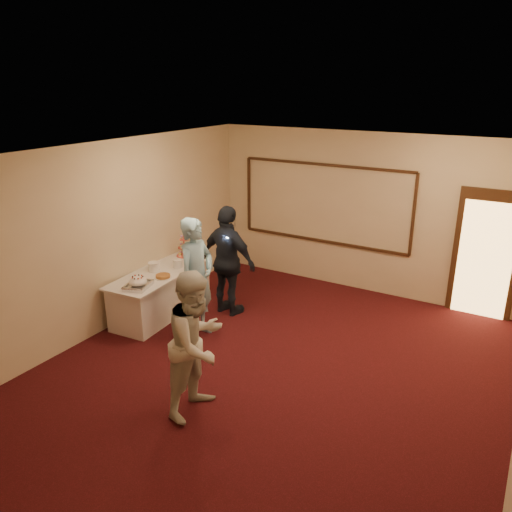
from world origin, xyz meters
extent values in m
plane|color=black|center=(0.00, 0.00, 0.00)|extent=(7.00, 7.00, 0.00)
cube|color=beige|center=(0.00, 3.50, 1.50)|extent=(6.00, 0.04, 3.00)
cube|color=beige|center=(0.00, -3.50, 1.50)|extent=(6.00, 0.04, 3.00)
cube|color=beige|center=(-3.00, 0.00, 1.50)|extent=(0.04, 7.00, 3.00)
cube|color=white|center=(0.00, 0.00, 3.00)|extent=(6.00, 7.00, 0.04)
cube|color=black|center=(-0.80, 3.47, 0.85)|extent=(3.40, 0.04, 0.05)
cube|color=black|center=(-0.80, 3.47, 2.35)|extent=(3.40, 0.04, 0.05)
cube|color=black|center=(-2.50, 3.47, 1.60)|extent=(0.05, 0.04, 1.50)
cube|color=black|center=(0.90, 3.47, 1.60)|extent=(0.05, 0.04, 1.50)
cube|color=black|center=(2.15, 3.46, 1.10)|extent=(1.05, 0.06, 2.20)
cube|color=#FFBF66|center=(2.15, 3.43, 1.00)|extent=(0.85, 0.02, 2.00)
cube|color=white|center=(-2.60, 0.71, 0.37)|extent=(0.87, 2.03, 0.74)
cube|color=white|center=(-2.60, 0.71, 0.76)|extent=(0.96, 2.14, 0.03)
cube|color=silver|center=(-2.43, 0.00, 0.79)|extent=(0.45, 0.52, 0.04)
ellipsoid|color=white|center=(-2.43, 0.00, 0.87)|extent=(0.28, 0.28, 0.13)
cube|color=silver|center=(-2.34, 0.14, 0.81)|extent=(0.22, 0.25, 0.01)
cylinder|color=#D34F47|center=(-2.74, 1.56, 0.97)|extent=(0.02, 0.02, 0.39)
cylinder|color=#D34F47|center=(-2.74, 1.56, 0.78)|extent=(0.29, 0.29, 0.01)
cylinder|color=#D34F47|center=(-2.74, 1.56, 0.93)|extent=(0.23, 0.23, 0.01)
cylinder|color=#D34F47|center=(-2.74, 1.56, 1.09)|extent=(0.16, 0.16, 0.01)
cylinder|color=white|center=(-2.69, 0.66, 0.85)|extent=(0.19, 0.19, 0.15)
cylinder|color=white|center=(-2.69, 0.66, 0.93)|extent=(0.20, 0.20, 0.01)
cylinder|color=white|center=(-2.46, 1.02, 0.84)|extent=(0.16, 0.16, 0.13)
cylinder|color=white|center=(-2.46, 1.02, 0.91)|extent=(0.17, 0.17, 0.01)
cylinder|color=white|center=(-2.36, 0.51, 0.78)|extent=(0.28, 0.28, 0.01)
cylinder|color=#8E5F24|center=(-2.36, 0.51, 0.80)|extent=(0.24, 0.24, 0.04)
imported|color=#87BFDA|center=(-1.56, 0.38, 0.97)|extent=(0.48, 0.72, 1.93)
imported|color=beige|center=(-0.42, -1.14, 0.91)|extent=(0.70, 0.89, 1.81)
imported|color=black|center=(-1.59, 1.31, 0.96)|extent=(1.18, 0.62, 1.91)
cube|color=white|center=(-1.52, 1.17, 1.41)|extent=(0.08, 0.05, 0.05)
camera|label=1|loc=(2.84, -5.28, 3.85)|focal=35.00mm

